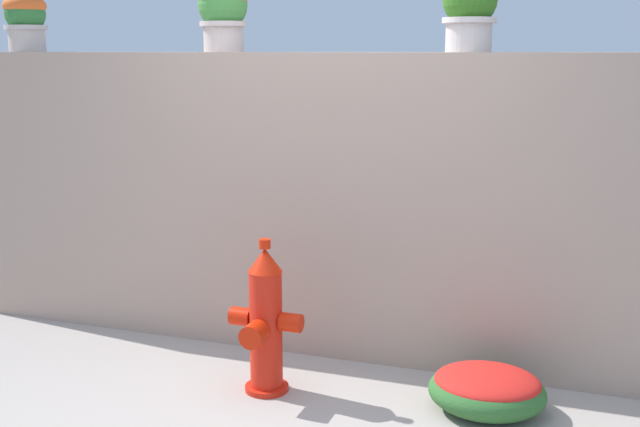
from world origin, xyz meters
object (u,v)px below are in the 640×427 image
object	(u,v)px
potted_plant_2	(470,5)
fire_hydrant	(265,324)
flower_bush_left	(487,389)
potted_plant_1	(223,9)
potted_plant_0	(25,18)

from	to	relation	value
potted_plant_2	fire_hydrant	xyz separation A→B (m)	(-0.92, -0.75, -1.70)
potted_plant_2	fire_hydrant	world-z (taller)	potted_plant_2
flower_bush_left	fire_hydrant	bearing A→B (deg)	-172.34
potted_plant_1	flower_bush_left	distance (m)	2.73
potted_plant_0	flower_bush_left	world-z (taller)	potted_plant_0
potted_plant_2	flower_bush_left	size ratio (longest dim) A/B	0.72
potted_plant_1	fire_hydrant	bearing A→B (deg)	-52.81
potted_plant_2	fire_hydrant	size ratio (longest dim) A/B	0.51
potted_plant_1	potted_plant_2	world-z (taller)	potted_plant_1
potted_plant_0	fire_hydrant	world-z (taller)	potted_plant_0
fire_hydrant	flower_bush_left	distance (m)	1.22
potted_plant_0	potted_plant_1	world-z (taller)	potted_plant_1
potted_plant_2	flower_bush_left	bearing A→B (deg)	-66.37
potted_plant_0	potted_plant_2	size ratio (longest dim) A/B	0.90
potted_plant_1	flower_bush_left	world-z (taller)	potted_plant_1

